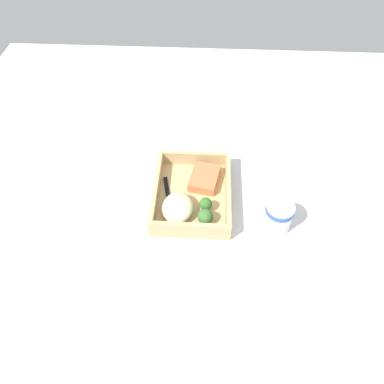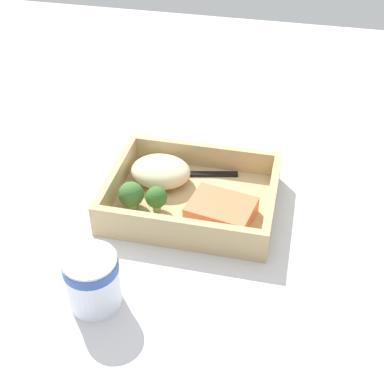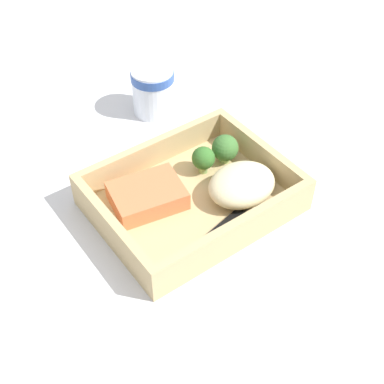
{
  "view_description": "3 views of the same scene",
  "coord_description": "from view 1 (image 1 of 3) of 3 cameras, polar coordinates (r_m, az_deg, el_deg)",
  "views": [
    {
      "loc": [
        64.27,
        3.39,
        77.83
      ],
      "look_at": [
        0.0,
        0.0,
        2.7
      ],
      "focal_mm": 35.0,
      "sensor_mm": 36.0,
      "label": 1
    },
    {
      "loc": [
        -14.13,
        63.09,
        54.99
      ],
      "look_at": [
        0.0,
        0.0,
        2.7
      ],
      "focal_mm": 50.0,
      "sensor_mm": 36.0,
      "label": 2
    },
    {
      "loc": [
        -30.26,
        -41.56,
        53.45
      ],
      "look_at": [
        0.0,
        0.0,
        2.7
      ],
      "focal_mm": 50.0,
      "sensor_mm": 36.0,
      "label": 3
    }
  ],
  "objects": [
    {
      "name": "ground_plane",
      "position": [
        1.02,
        0.0,
        -1.36
      ],
      "size": [
        160.0,
        160.0,
        2.0
      ],
      "primitive_type": "cube",
      "color": "silver"
    },
    {
      "name": "takeout_tray",
      "position": [
        1.01,
        0.0,
        -0.78
      ],
      "size": [
        25.87,
        20.21,
        1.2
      ],
      "primitive_type": "cube",
      "color": "tan",
      "rests_on": "ground_plane"
    },
    {
      "name": "tray_rim",
      "position": [
        0.99,
        0.0,
        0.21
      ],
      "size": [
        25.87,
        20.21,
        4.09
      ],
      "color": "tan",
      "rests_on": "takeout_tray"
    },
    {
      "name": "salmon_fillet",
      "position": [
        1.02,
        1.9,
        2.08
      ],
      "size": [
        10.73,
        8.86,
        2.68
      ],
      "primitive_type": "cube",
      "rotation": [
        0.0,
        0.0,
        -0.19
      ],
      "color": "#DD7044",
      "rests_on": "takeout_tray"
    },
    {
      "name": "mashed_potatoes",
      "position": [
        0.95,
        -2.2,
        -2.39
      ],
      "size": [
        9.7,
        7.94,
        4.23
      ],
      "primitive_type": "ellipsoid",
      "color": "beige",
      "rests_on": "takeout_tray"
    },
    {
      "name": "broccoli_floret_1",
      "position": [
        0.95,
        2.08,
        -1.86
      ],
      "size": [
        3.34,
        3.34,
        4.24
      ],
      "color": "#7C9D57",
      "rests_on": "takeout_tray"
    },
    {
      "name": "broccoli_floret_2",
      "position": [
        0.93,
        2.03,
        -3.8
      ],
      "size": [
        3.93,
        3.93,
        4.44
      ],
      "color": "#88AF5F",
      "rests_on": "takeout_tray"
    },
    {
      "name": "fork",
      "position": [
        0.99,
        -3.53,
        -1.56
      ],
      "size": [
        15.8,
        4.92,
        0.44
      ],
      "color": "black",
      "rests_on": "takeout_tray"
    },
    {
      "name": "paper_cup",
      "position": [
        0.94,
        13.04,
        -3.5
      ],
      "size": [
        7.02,
        7.02,
        7.97
      ],
      "color": "white",
      "rests_on": "ground_plane"
    }
  ]
}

